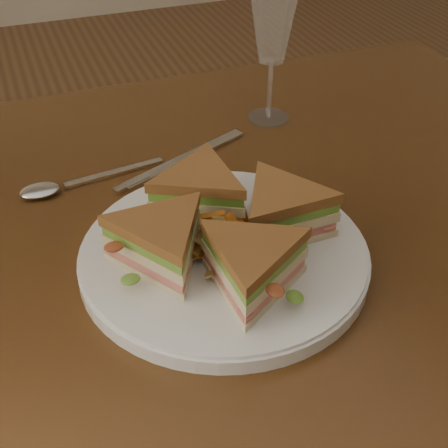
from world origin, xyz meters
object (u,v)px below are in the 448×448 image
at_px(sandwich_wedges, 224,228).
at_px(wine_glass, 273,31).
at_px(plate, 224,256).
at_px(table, 170,296).
at_px(spoon, 59,187).
at_px(knife, 178,163).

xyz_separation_m(sandwich_wedges, wine_glass, (0.17, 0.28, 0.09)).
bearing_deg(plate, table, 121.07).
relative_size(plate, spoon, 1.64).
distance_m(table, wine_glass, 0.38).
height_order(sandwich_wedges, knife, sandwich_wedges).
xyz_separation_m(table, knife, (0.06, 0.13, 0.10)).
bearing_deg(sandwich_wedges, table, 121.07).
height_order(table, spoon, spoon).
distance_m(table, spoon, 0.19).
bearing_deg(knife, wine_glass, 0.78).
bearing_deg(wine_glass, knife, -155.59).
height_order(sandwich_wedges, spoon, sandwich_wedges).
bearing_deg(knife, sandwich_wedges, -117.24).
distance_m(table, plate, 0.14).
bearing_deg(spoon, sandwich_wedges, -62.14).
height_order(plate, wine_glass, wine_glass).
bearing_deg(wine_glass, sandwich_wedges, -122.14).
bearing_deg(table, wine_glass, 43.56).
bearing_deg(table, spoon, 127.47).
xyz_separation_m(spoon, wine_glass, (0.32, 0.08, 0.13)).
relative_size(sandwich_wedges, knife, 1.27).
bearing_deg(sandwich_wedges, knife, 86.39).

